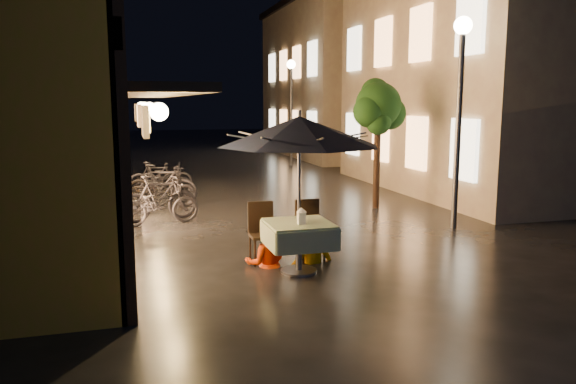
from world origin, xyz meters
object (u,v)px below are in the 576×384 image
object	(u,v)px
streetlamp_near	(460,84)
cafe_table	(299,235)
table_lantern	(301,215)
bicycle_0	(159,204)
person_yellow	(311,218)
person_orange	(266,221)
patio_umbrella	(299,131)

from	to	relation	value
streetlamp_near	cafe_table	size ratio (longest dim) A/B	4.27
table_lantern	bicycle_0	size ratio (longest dim) A/B	0.15
person_yellow	bicycle_0	distance (m)	4.16
streetlamp_near	person_orange	world-z (taller)	streetlamp_near
person_yellow	cafe_table	bearing A→B (deg)	43.37
person_yellow	person_orange	bearing A→B (deg)	-12.63
person_yellow	patio_umbrella	bearing A→B (deg)	43.37
person_orange	patio_umbrella	bearing A→B (deg)	134.37
streetlamp_near	person_yellow	distance (m)	4.49
patio_umbrella	bicycle_0	world-z (taller)	patio_umbrella
patio_umbrella	person_yellow	world-z (taller)	patio_umbrella
streetlamp_near	person_orange	bearing A→B (deg)	-160.85
patio_umbrella	bicycle_0	size ratio (longest dim) A/B	1.48
cafe_table	person_orange	distance (m)	0.66
cafe_table	patio_umbrella	xyz separation A→B (m)	(0.00, -0.00, 1.56)
person_orange	cafe_table	bearing A→B (deg)	134.37
table_lantern	person_orange	size ratio (longest dim) A/B	0.18
cafe_table	person_yellow	xyz separation A→B (m)	(0.36, 0.50, 0.14)
streetlamp_near	patio_umbrella	bearing A→B (deg)	-152.91
bicycle_0	table_lantern	bearing A→B (deg)	-167.26
person_yellow	bicycle_0	size ratio (longest dim) A/B	0.87
table_lantern	person_yellow	bearing A→B (deg)	60.46
cafe_table	table_lantern	size ratio (longest dim) A/B	3.96
patio_umbrella	person_yellow	size ratio (longest dim) A/B	1.69
person_yellow	bicycle_0	xyz separation A→B (m)	(-2.20, 3.52, -0.29)
patio_umbrella	table_lantern	size ratio (longest dim) A/B	9.84
streetlamp_near	person_yellow	bearing A→B (deg)	-157.09
cafe_table	bicycle_0	xyz separation A→B (m)	(-1.85, 4.02, -0.15)
streetlamp_near	table_lantern	bearing A→B (deg)	-151.52
streetlamp_near	patio_umbrella	xyz separation A→B (m)	(-3.97, -2.03, -0.77)
streetlamp_near	cafe_table	xyz separation A→B (m)	(-3.97, -2.03, -2.33)
cafe_table	table_lantern	world-z (taller)	table_lantern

